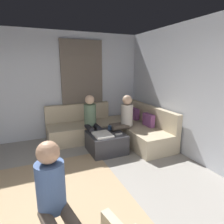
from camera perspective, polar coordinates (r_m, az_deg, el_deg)
ground_plane at (r=2.92m, az=-19.15°, el=-28.18°), size 6.00×6.00×0.10m
wall_back at (r=3.74m, az=29.73°, el=3.96°), size 6.00×0.12×2.70m
wall_left at (r=5.17m, az=-23.14°, el=6.83°), size 0.12×6.00×2.70m
curtain_panel at (r=5.26m, az=-8.66°, el=6.75°), size 0.06×1.10×2.50m
area_rug at (r=3.04m, az=-17.53°, el=-24.71°), size 2.60×2.20×0.01m
sectional_couch at (r=4.95m, az=0.55°, el=-5.02°), size 2.10×2.55×0.87m
ottoman at (r=4.31m, az=-1.76°, el=-8.93°), size 0.76×0.76×0.42m
folded_blanket at (r=4.10m, az=-2.82°, el=-6.70°), size 0.44×0.36×0.04m
coffee_mug at (r=4.48m, az=-0.69°, el=-4.55°), size 0.08×0.08×0.10m
game_remote at (r=4.16m, az=1.98°, el=-6.51°), size 0.05×0.15×0.02m
person_on_couch_back at (r=4.52m, az=3.31°, el=-1.90°), size 0.30×0.60×1.20m
person_on_couch_side at (r=4.50m, az=-6.08°, el=-2.02°), size 0.60×0.30×1.20m
person_on_armchair at (r=2.07m, az=-16.59°, el=-23.08°), size 0.61×0.37×1.18m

